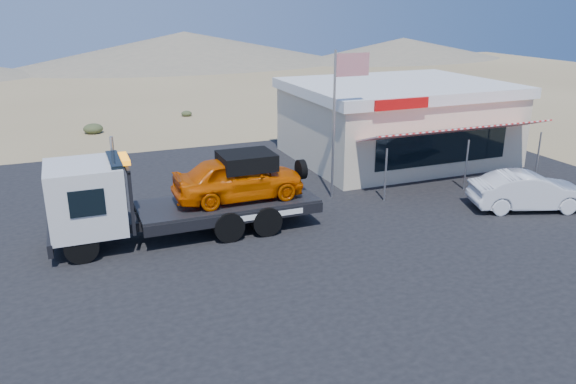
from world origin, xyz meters
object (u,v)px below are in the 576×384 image
(tow_truck, at_px, (180,191))
(white_sedan, at_px, (529,191))
(jerky_store, at_px, (396,120))
(flagpole, at_px, (339,108))

(tow_truck, xyz_separation_m, white_sedan, (13.11, -2.48, -0.87))
(tow_truck, relative_size, white_sedan, 2.03)
(white_sedan, xyz_separation_m, jerky_store, (-0.70, 8.60, 1.24))
(flagpole, bearing_deg, jerky_store, 38.79)
(jerky_store, distance_m, flagpole, 7.36)
(tow_truck, height_order, white_sedan, tow_truck)
(jerky_store, relative_size, flagpole, 1.73)
(jerky_store, bearing_deg, white_sedan, -85.32)
(tow_truck, bearing_deg, jerky_store, 26.24)
(tow_truck, bearing_deg, white_sedan, -10.72)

